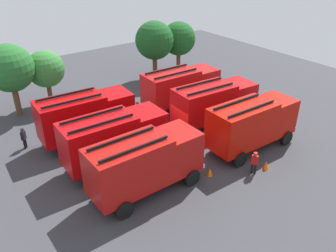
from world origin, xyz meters
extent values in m
plane|color=#38383D|center=(0.00, 0.00, 0.00)|extent=(52.74, 52.74, 0.00)
cube|color=#A8110D|center=(-2.10, -3.85, 2.10)|extent=(2.22, 2.51, 2.60)
cube|color=#8C9EAD|center=(-1.05, -3.84, 2.41)|extent=(0.09, 2.13, 1.46)
cube|color=#A8110D|center=(-5.60, -3.87, 2.25)|extent=(4.82, 2.53, 2.90)
cube|color=black|center=(-5.60, -3.19, 3.82)|extent=(4.32, 0.15, 0.12)
cube|color=black|center=(-5.60, -4.56, 3.82)|extent=(4.32, 0.15, 0.12)
cube|color=silver|center=(-0.90, -3.84, 0.95)|extent=(0.22, 2.38, 0.28)
cylinder|color=black|center=(-1.91, -2.65, 0.55)|extent=(1.10, 0.36, 1.10)
cylinder|color=black|center=(-1.89, -5.05, 0.55)|extent=(1.10, 0.36, 1.10)
cylinder|color=black|center=(-6.81, -2.68, 0.55)|extent=(1.10, 0.36, 1.10)
cylinder|color=black|center=(-6.79, -5.08, 0.55)|extent=(1.10, 0.36, 1.10)
cube|color=#B10F04|center=(6.78, -4.31, 2.10)|extent=(2.25, 2.54, 2.60)
cube|color=#8C9EAD|center=(7.83, -4.33, 2.41)|extent=(0.12, 2.13, 1.46)
cube|color=#B10F04|center=(3.28, -4.24, 2.25)|extent=(4.85, 2.59, 2.90)
cube|color=black|center=(3.29, -3.56, 3.82)|extent=(4.32, 0.21, 0.12)
cube|color=black|center=(3.26, -4.93, 3.82)|extent=(4.32, 0.21, 0.12)
cube|color=silver|center=(7.98, -4.34, 0.95)|extent=(0.25, 2.38, 0.28)
cylinder|color=black|center=(7.00, -3.12, 0.55)|extent=(1.11, 0.37, 1.10)
cylinder|color=black|center=(6.95, -5.52, 0.55)|extent=(1.11, 0.37, 1.10)
cylinder|color=black|center=(2.10, -3.02, 0.55)|extent=(1.11, 0.37, 1.10)
cylinder|color=black|center=(2.05, -5.42, 0.55)|extent=(1.11, 0.37, 1.10)
cube|color=#B9090C|center=(-2.17, -0.31, 2.10)|extent=(2.27, 2.56, 2.60)
cube|color=#8C9EAD|center=(-1.12, -0.34, 2.41)|extent=(0.14, 2.13, 1.46)
cube|color=#B9090C|center=(-5.67, -0.22, 2.25)|extent=(4.87, 2.64, 2.90)
cube|color=black|center=(-5.65, 0.47, 3.82)|extent=(4.32, 0.24, 0.12)
cube|color=black|center=(-5.69, -0.90, 3.82)|extent=(4.32, 0.24, 0.12)
cube|color=silver|center=(-0.97, -0.35, 0.95)|extent=(0.27, 2.38, 0.28)
cylinder|color=black|center=(-1.94, 0.88, 0.55)|extent=(1.11, 0.38, 1.10)
cylinder|color=black|center=(-2.00, -1.52, 0.55)|extent=(1.11, 0.38, 1.10)
cylinder|color=black|center=(-6.83, 1.02, 0.55)|extent=(1.11, 0.38, 1.10)
cylinder|color=black|center=(-6.90, -1.38, 0.55)|extent=(1.11, 0.38, 1.10)
cube|color=#B40C0D|center=(6.92, -0.34, 2.10)|extent=(2.36, 2.64, 2.60)
cube|color=#8C9EAD|center=(7.97, -0.41, 2.41)|extent=(0.22, 2.13, 1.46)
cube|color=#B40C0D|center=(3.43, -0.11, 2.25)|extent=(4.95, 2.81, 2.90)
cube|color=black|center=(3.48, 0.57, 3.82)|extent=(4.32, 0.40, 0.12)
cube|color=black|center=(3.39, -0.80, 3.82)|extent=(4.32, 0.40, 0.12)
cube|color=silver|center=(8.12, -0.42, 0.95)|extent=(0.35, 2.38, 0.28)
cylinder|color=black|center=(7.20, 0.85, 0.55)|extent=(1.12, 0.42, 1.10)
cylinder|color=black|center=(7.05, -1.55, 0.55)|extent=(1.12, 0.42, 1.10)
cylinder|color=black|center=(2.31, 1.16, 0.55)|extent=(1.12, 0.42, 1.10)
cylinder|color=black|center=(2.16, -1.23, 0.55)|extent=(1.12, 0.42, 1.10)
cube|color=#B10609|center=(-2.28, 3.81, 2.10)|extent=(2.33, 2.61, 2.60)
cube|color=#8C9EAD|center=(-1.23, 3.76, 2.41)|extent=(0.19, 2.13, 1.46)
cube|color=#B10609|center=(-5.77, 3.99, 2.25)|extent=(4.92, 2.75, 2.90)
cube|color=black|center=(-5.74, 4.68, 3.82)|extent=(4.32, 0.35, 0.12)
cube|color=black|center=(-5.81, 3.31, 3.82)|extent=(4.32, 0.35, 0.12)
cube|color=silver|center=(-1.08, 3.75, 0.95)|extent=(0.32, 2.38, 0.28)
cylinder|color=black|center=(-2.02, 5.00, 0.55)|extent=(1.12, 0.41, 1.10)
cylinder|color=black|center=(-2.14, 2.60, 0.55)|extent=(1.12, 0.41, 1.10)
cylinder|color=black|center=(-6.91, 5.25, 0.55)|extent=(1.12, 0.41, 1.10)
cylinder|color=black|center=(-7.04, 2.86, 0.55)|extent=(1.12, 0.41, 1.10)
cube|color=#B31313|center=(6.85, 3.98, 2.10)|extent=(2.27, 2.56, 2.60)
cube|color=#8C9EAD|center=(7.90, 3.95, 2.41)|extent=(0.14, 2.13, 1.46)
cube|color=#B31313|center=(3.35, 4.07, 2.25)|extent=(4.86, 2.63, 2.90)
cube|color=black|center=(3.37, 4.76, 3.82)|extent=(4.32, 0.24, 0.12)
cube|color=black|center=(3.33, 3.38, 3.82)|extent=(4.32, 0.24, 0.12)
cube|color=silver|center=(8.05, 3.95, 0.95)|extent=(0.26, 2.38, 0.28)
cylinder|color=black|center=(7.08, 5.17, 0.55)|extent=(1.11, 0.38, 1.10)
cylinder|color=black|center=(7.02, 2.77, 0.55)|extent=(1.11, 0.38, 1.10)
cylinder|color=black|center=(2.18, 5.30, 0.55)|extent=(1.11, 0.38, 1.10)
cylinder|color=black|center=(2.12, 2.90, 0.55)|extent=(1.11, 0.38, 1.10)
cylinder|color=black|center=(0.03, 4.52, 0.38)|extent=(0.16, 0.16, 0.75)
cylinder|color=black|center=(0.23, 4.47, 0.38)|extent=(0.16, 0.16, 0.75)
cube|color=#B7140F|center=(0.13, 4.50, 1.08)|extent=(0.46, 0.33, 0.65)
sphere|color=brown|center=(0.13, 4.50, 1.51)|extent=(0.21, 0.21, 0.21)
cylinder|color=#B7140F|center=(0.13, 4.50, 1.59)|extent=(0.27, 0.27, 0.06)
cylinder|color=black|center=(-8.93, 5.70, 0.37)|extent=(0.16, 0.16, 0.74)
cylinder|color=black|center=(-9.06, 5.54, 0.37)|extent=(0.16, 0.16, 0.74)
cube|color=black|center=(-9.00, 5.62, 1.07)|extent=(0.45, 0.48, 0.65)
sphere|color=brown|center=(-9.00, 5.62, 1.49)|extent=(0.21, 0.21, 0.21)
cylinder|color=black|center=(-9.00, 5.62, 1.58)|extent=(0.26, 0.26, 0.06)
cylinder|color=black|center=(2.10, -6.47, 0.37)|extent=(0.16, 0.16, 0.74)
cylinder|color=black|center=(2.22, -6.65, 0.37)|extent=(0.16, 0.16, 0.74)
cube|color=#B7140F|center=(2.16, -6.56, 1.06)|extent=(0.43, 0.48, 0.64)
sphere|color=#9E704C|center=(2.16, -6.56, 1.49)|extent=(0.21, 0.21, 0.21)
cylinder|color=#B7140F|center=(2.16, -6.56, 1.57)|extent=(0.26, 0.26, 0.06)
cylinder|color=brown|center=(-7.70, 11.74, 1.26)|extent=(0.51, 0.51, 2.53)
sphere|color=#236628|center=(-7.70, 11.74, 4.25)|extent=(4.04, 4.04, 4.04)
cylinder|color=brown|center=(-4.71, 11.98, 1.04)|extent=(0.42, 0.42, 2.08)
sphere|color=#337A33|center=(-4.71, 11.98, 3.50)|extent=(3.33, 3.33, 3.33)
cylinder|color=brown|center=(6.97, 11.82, 1.27)|extent=(0.51, 0.51, 2.54)
sphere|color=#19511E|center=(6.97, 11.82, 4.27)|extent=(4.07, 4.07, 4.07)
cylinder|color=brown|center=(10.33, 11.95, 1.17)|extent=(0.47, 0.47, 2.33)
sphere|color=#19511E|center=(10.33, 11.95, 3.92)|extent=(3.73, 3.73, 3.73)
cone|color=#F2600C|center=(3.22, -6.73, 0.31)|extent=(0.43, 0.43, 0.62)
cone|color=#F2600C|center=(-0.32, -5.03, 0.29)|extent=(0.41, 0.41, 0.58)
camera|label=1|loc=(-13.51, -18.25, 13.74)|focal=37.06mm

